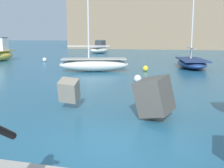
{
  "coord_description": "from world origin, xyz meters",
  "views": [
    {
      "loc": [
        1.3,
        -5.95,
        2.57
      ],
      "look_at": [
        -0.36,
        0.5,
        1.4
      ],
      "focal_mm": 42.86,
      "sensor_mm": 36.0,
      "label": 1
    }
  ],
  "objects_px": {
    "boat_mid_centre": "(99,49)",
    "mooring_buoy_outer": "(145,68)",
    "boat_mid_left": "(94,64)",
    "boat_near_left": "(1,53)",
    "boat_near_right": "(191,63)",
    "mooring_buoy_middle": "(45,60)",
    "mooring_buoy_inner": "(138,79)"
  },
  "relations": [
    {
      "from": "boat_mid_centre",
      "to": "mooring_buoy_inner",
      "type": "distance_m",
      "value": 28.3
    },
    {
      "from": "boat_near_left",
      "to": "boat_near_right",
      "type": "height_order",
      "value": "boat_near_right"
    },
    {
      "from": "mooring_buoy_middle",
      "to": "mooring_buoy_outer",
      "type": "xyz_separation_m",
      "value": [
        11.46,
        -5.43,
        0.0
      ]
    },
    {
      "from": "boat_mid_centre",
      "to": "mooring_buoy_outer",
      "type": "height_order",
      "value": "boat_mid_centre"
    },
    {
      "from": "boat_near_right",
      "to": "mooring_buoy_outer",
      "type": "xyz_separation_m",
      "value": [
        -3.48,
        -3.25,
        -0.23
      ]
    },
    {
      "from": "boat_near_right",
      "to": "boat_mid_left",
      "type": "height_order",
      "value": "boat_near_right"
    },
    {
      "from": "boat_mid_centre",
      "to": "boat_near_left",
      "type": "bearing_deg",
      "value": -112.15
    },
    {
      "from": "boat_near_left",
      "to": "boat_mid_centre",
      "type": "bearing_deg",
      "value": 67.85
    },
    {
      "from": "boat_near_right",
      "to": "boat_mid_centre",
      "type": "relative_size",
      "value": 1.79
    },
    {
      "from": "boat_near_left",
      "to": "boat_mid_centre",
      "type": "relative_size",
      "value": 0.92
    },
    {
      "from": "boat_mid_centre",
      "to": "mooring_buoy_middle",
      "type": "distance_m",
      "value": 15.73
    },
    {
      "from": "boat_near_left",
      "to": "mooring_buoy_inner",
      "type": "bearing_deg",
      "value": -31.93
    },
    {
      "from": "mooring_buoy_inner",
      "to": "mooring_buoy_outer",
      "type": "bearing_deg",
      "value": 92.42
    },
    {
      "from": "boat_near_right",
      "to": "boat_mid_left",
      "type": "bearing_deg",
      "value": -148.67
    },
    {
      "from": "boat_near_left",
      "to": "boat_mid_left",
      "type": "height_order",
      "value": "boat_mid_left"
    },
    {
      "from": "boat_near_left",
      "to": "mooring_buoy_middle",
      "type": "xyz_separation_m",
      "value": [
        5.14,
        0.17,
        -0.59
      ]
    },
    {
      "from": "mooring_buoy_middle",
      "to": "mooring_buoy_outer",
      "type": "height_order",
      "value": "same"
    },
    {
      "from": "boat_near_left",
      "to": "mooring_buoy_middle",
      "type": "bearing_deg",
      "value": 1.94
    },
    {
      "from": "boat_mid_centre",
      "to": "mooring_buoy_outer",
      "type": "bearing_deg",
      "value": -64.3
    },
    {
      "from": "boat_near_right",
      "to": "boat_mid_left",
      "type": "distance_m",
      "value": 8.48
    },
    {
      "from": "boat_near_left",
      "to": "boat_near_right",
      "type": "xyz_separation_m",
      "value": [
        20.08,
        -2.0,
        -0.36
      ]
    },
    {
      "from": "boat_near_right",
      "to": "mooring_buoy_inner",
      "type": "relative_size",
      "value": 18.45
    },
    {
      "from": "mooring_buoy_inner",
      "to": "boat_mid_left",
      "type": "bearing_deg",
      "value": 134.32
    },
    {
      "from": "boat_near_right",
      "to": "boat_near_left",
      "type": "bearing_deg",
      "value": 174.3
    },
    {
      "from": "boat_near_left",
      "to": "mooring_buoy_middle",
      "type": "height_order",
      "value": "boat_near_left"
    },
    {
      "from": "boat_mid_left",
      "to": "mooring_buoy_outer",
      "type": "distance_m",
      "value": 3.94
    },
    {
      "from": "mooring_buoy_middle",
      "to": "mooring_buoy_outer",
      "type": "relative_size",
      "value": 1.0
    },
    {
      "from": "boat_mid_centre",
      "to": "boat_mid_left",
      "type": "bearing_deg",
      "value": -73.96
    },
    {
      "from": "boat_mid_left",
      "to": "boat_mid_centre",
      "type": "distance_m",
      "value": 23.15
    },
    {
      "from": "boat_mid_left",
      "to": "boat_mid_centre",
      "type": "xyz_separation_m",
      "value": [
        -6.4,
        22.25,
        0.14
      ]
    },
    {
      "from": "boat_near_left",
      "to": "boat_mid_left",
      "type": "relative_size",
      "value": 0.66
    },
    {
      "from": "boat_mid_left",
      "to": "boat_mid_centre",
      "type": "relative_size",
      "value": 1.4
    }
  ]
}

